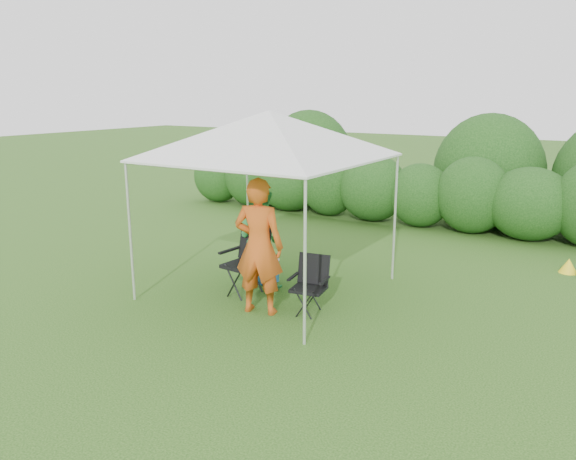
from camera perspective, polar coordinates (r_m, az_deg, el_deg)
The scene contains 10 objects.
ground at distance 8.74m, azimuth -3.63°, elevation -6.91°, with size 70.00×70.00×0.00m, color #38631F.
hedge at distance 13.66m, azimuth 11.50°, elevation 3.98°, with size 12.41×1.53×1.80m.
canopy at distance 8.62m, azimuth -1.94°, elevation 9.63°, with size 3.10×3.10×2.83m.
chair_right at distance 8.06m, azimuth 2.32°, elevation -5.14°, with size 0.57×0.53×0.83m.
chair_left at distance 8.80m, azimuth -4.02°, elevation -2.67°, with size 0.70×0.65×1.06m.
man at distance 7.90m, azimuth -2.98°, elevation -1.67°, with size 0.71×0.47×1.96m, color #CF5117.
woman at distance 9.00m, azimuth -2.87°, elevation -0.86°, with size 0.79×0.62×1.63m, color #2B833F.
cooler at distance 9.39m, azimuth -2.62°, elevation -4.12°, with size 0.48×0.35×0.40m.
bottle at distance 9.23m, azimuth -2.47°, elevation -2.40°, with size 0.06×0.06×0.23m, color #592D0C.
lawn_toy at distance 10.98m, azimuth 26.93°, elevation -3.40°, with size 0.52×0.43×0.26m.
Camera 1 is at (4.74, -6.67, 3.08)m, focal length 35.00 mm.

